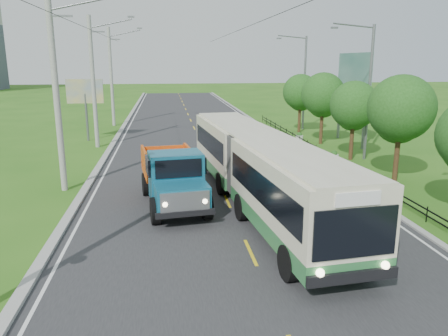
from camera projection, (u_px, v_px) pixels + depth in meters
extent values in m
plane|color=#295D16|center=(251.00, 253.00, 15.62)|extent=(240.00, 240.00, 0.00)
cube|color=#28282B|center=(203.00, 147.00, 34.86)|extent=(14.00, 120.00, 0.02)
cube|color=#9E9E99|center=(110.00, 148.00, 33.92)|extent=(0.40, 120.00, 0.15)
cube|color=#9E9E99|center=(289.00, 144.00, 35.78)|extent=(0.30, 120.00, 0.10)
cube|color=silver|center=(118.00, 149.00, 34.00)|extent=(0.12, 120.00, 0.00)
cube|color=silver|center=(283.00, 144.00, 35.72)|extent=(0.12, 120.00, 0.00)
cube|color=yellow|center=(251.00, 252.00, 15.61)|extent=(0.12, 2.20, 0.00)
cube|color=black|center=(326.00, 156.00, 30.06)|extent=(0.04, 40.00, 0.60)
cylinder|color=gray|center=(56.00, 95.00, 22.01)|extent=(0.32, 0.32, 10.00)
cube|color=slate|center=(60.00, 16.00, 21.17)|extent=(1.20, 0.10, 0.10)
cylinder|color=gray|center=(93.00, 83.00, 33.56)|extent=(0.32, 0.32, 10.00)
cube|color=slate|center=(96.00, 32.00, 32.71)|extent=(1.20, 0.10, 0.10)
cube|color=slate|center=(131.00, 17.00, 32.79)|extent=(0.50, 0.18, 0.12)
cylinder|color=gray|center=(111.00, 77.00, 45.11)|extent=(0.32, 0.32, 10.00)
cube|color=slate|center=(114.00, 39.00, 44.26)|extent=(1.20, 0.10, 0.10)
cube|color=slate|center=(140.00, 28.00, 44.33)|extent=(0.50, 0.18, 0.12)
cylinder|color=#382314|center=(397.00, 154.00, 24.18)|extent=(0.28, 0.28, 3.36)
sphere|color=#1F4C15|center=(401.00, 108.00, 23.58)|extent=(3.60, 3.60, 3.60)
sphere|color=#1F4C15|center=(399.00, 120.00, 24.26)|extent=(2.64, 2.64, 2.64)
cylinder|color=#382314|center=(352.00, 138.00, 30.00)|extent=(0.28, 0.28, 3.02)
sphere|color=#1F4C15|center=(354.00, 105.00, 29.46)|extent=(3.24, 3.24, 3.24)
sphere|color=#1F4C15|center=(353.00, 114.00, 30.12)|extent=(2.38, 2.38, 2.38)
cylinder|color=#382314|center=(321.00, 124.00, 35.75)|extent=(0.28, 0.28, 3.25)
sphere|color=#1F4C15|center=(323.00, 94.00, 35.16)|extent=(3.48, 3.48, 3.48)
sphere|color=#1F4C15|center=(323.00, 102.00, 35.84)|extent=(2.55, 2.55, 2.55)
cylinder|color=#382314|center=(299.00, 116.00, 41.54)|extent=(0.28, 0.28, 3.08)
sphere|color=#1F4C15|center=(300.00, 92.00, 40.99)|extent=(3.30, 3.30, 3.30)
sphere|color=#1F4C15|center=(301.00, 98.00, 41.65)|extent=(2.42, 2.42, 2.42)
cylinder|color=slate|center=(369.00, 94.00, 29.41)|extent=(0.20, 0.20, 9.00)
cylinder|color=slate|center=(354.00, 25.00, 28.18)|extent=(2.80, 0.10, 0.34)
cube|color=slate|center=(334.00, 28.00, 28.05)|extent=(0.45, 0.16, 0.12)
cylinder|color=slate|center=(304.00, 84.00, 42.89)|extent=(0.20, 0.20, 9.00)
cylinder|color=slate|center=(292.00, 37.00, 41.65)|extent=(2.80, 0.10, 0.34)
cube|color=slate|center=(279.00, 38.00, 41.52)|extent=(0.45, 0.16, 0.12)
cylinder|color=silver|center=(392.00, 190.00, 22.46)|extent=(0.64, 0.64, 0.40)
sphere|color=#1F4C15|center=(393.00, 186.00, 22.40)|extent=(0.44, 0.44, 0.44)
cylinder|color=silver|center=(334.00, 157.00, 30.16)|extent=(0.64, 0.64, 0.40)
sphere|color=#1F4C15|center=(334.00, 154.00, 30.10)|extent=(0.44, 0.44, 0.44)
cylinder|color=silver|center=(299.00, 138.00, 37.86)|extent=(0.64, 0.64, 0.40)
sphere|color=#1F4C15|center=(299.00, 135.00, 37.80)|extent=(0.44, 0.44, 0.44)
cylinder|color=slate|center=(87.00, 117.00, 37.01)|extent=(0.20, 0.20, 4.00)
cube|color=yellow|center=(85.00, 91.00, 36.48)|extent=(3.00, 0.15, 2.00)
cylinder|color=slate|center=(365.00, 117.00, 33.45)|extent=(0.24, 0.24, 5.00)
cylinder|color=slate|center=(339.00, 110.00, 38.27)|extent=(0.24, 0.24, 5.00)
cube|color=#144C47|center=(354.00, 72.00, 35.07)|extent=(0.20, 6.00, 3.00)
cube|color=#2D713B|center=(295.00, 221.00, 16.23)|extent=(3.61, 8.62, 0.61)
cube|color=beige|center=(296.00, 185.00, 15.90)|extent=(3.61, 8.62, 2.16)
cube|color=black|center=(296.00, 185.00, 15.89)|extent=(3.59, 7.95, 1.06)
cube|color=#2D713B|center=(233.00, 165.00, 24.94)|extent=(3.56, 8.06, 0.61)
cube|color=beige|center=(233.00, 141.00, 24.61)|extent=(3.56, 8.06, 2.16)
cube|color=black|center=(233.00, 141.00, 24.60)|extent=(3.53, 7.40, 1.06)
cube|color=#4C4C4C|center=(257.00, 164.00, 20.46)|extent=(2.72, 1.37, 2.66)
cube|color=black|center=(355.00, 233.00, 11.96)|extent=(2.51, 0.32, 1.45)
cylinder|color=black|center=(289.00, 263.00, 13.54)|extent=(0.47, 1.19, 1.16)
cylinder|color=black|center=(362.00, 255.00, 14.10)|extent=(0.47, 1.19, 1.16)
cylinder|color=black|center=(241.00, 207.00, 18.71)|extent=(0.47, 1.19, 1.16)
cylinder|color=black|center=(296.00, 203.00, 19.28)|extent=(0.47, 1.19, 1.16)
cylinder|color=black|center=(222.00, 183.00, 22.30)|extent=(0.47, 1.19, 1.16)
cylinder|color=black|center=(268.00, 180.00, 22.87)|extent=(0.47, 1.19, 1.16)
cylinder|color=black|center=(203.00, 162.00, 27.16)|extent=(0.47, 1.19, 1.16)
cylinder|color=black|center=(242.00, 159.00, 27.72)|extent=(0.47, 1.19, 1.16)
cube|color=#145C78|center=(182.00, 197.00, 18.18)|extent=(2.38, 1.74, 1.05)
cube|color=#145C78|center=(176.00, 176.00, 19.54)|extent=(2.51, 1.96, 2.11)
cube|color=black|center=(175.00, 164.00, 19.41)|extent=(2.70, 1.68, 0.74)
cube|color=black|center=(174.00, 192.00, 20.57)|extent=(1.84, 6.40, 0.26)
cube|color=red|center=(168.00, 162.00, 21.99)|extent=(2.80, 3.44, 1.37)
cylinder|color=black|center=(155.00, 211.00, 18.24)|extent=(0.51, 1.20, 1.16)
cylinder|color=black|center=(207.00, 206.00, 18.79)|extent=(0.51, 1.20, 1.16)
cylinder|color=black|center=(146.00, 184.00, 22.19)|extent=(0.51, 1.20, 1.16)
cylinder|color=black|center=(189.00, 181.00, 22.75)|extent=(0.51, 1.20, 1.16)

